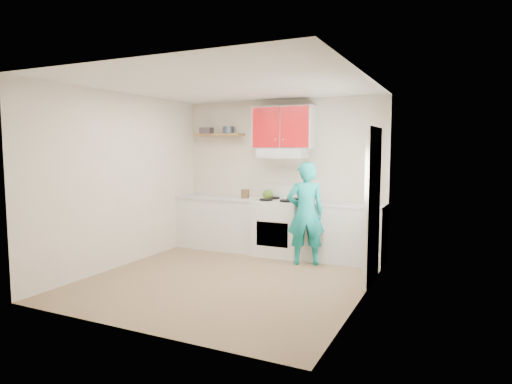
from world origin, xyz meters
The scene contains 21 objects.
floor centered at (0.00, 0.00, 0.00)m, with size 3.80×3.80×0.00m, color brown.
ceiling centered at (0.00, 0.00, 2.60)m, with size 3.60×3.80×0.04m, color white.
back_wall centered at (0.00, 1.90, 1.30)m, with size 3.60×0.04×2.60m, color beige.
front_wall centered at (0.00, -1.90, 1.30)m, with size 3.60×0.04×2.60m, color beige.
left_wall centered at (-1.80, 0.00, 1.30)m, with size 0.04×3.80×2.60m, color beige.
right_wall centered at (1.80, 0.00, 1.30)m, with size 0.04×3.80×2.60m, color beige.
door centered at (1.78, 0.70, 1.02)m, with size 0.05×0.85×2.05m, color white.
door_glass centered at (1.75, 0.70, 1.45)m, with size 0.01×0.55×0.95m, color white.
counter_left centered at (-1.04, 1.60, 0.45)m, with size 1.52×0.60×0.90m, color silver.
counter_right centered at (1.14, 1.60, 0.45)m, with size 1.32×0.60×0.90m, color silver.
stove centered at (0.10, 1.57, 0.46)m, with size 0.76×0.65×0.92m, color white.
range_hood centered at (0.10, 1.68, 1.70)m, with size 0.76×0.44×0.15m, color silver.
upper_cabinets centered at (0.10, 1.73, 2.12)m, with size 1.02×0.33×0.70m, color #B00F12.
shelf centered at (-1.15, 1.75, 2.02)m, with size 0.90×0.30×0.04m, color brown.
books centered at (-1.40, 1.73, 2.09)m, with size 0.22×0.16×0.11m, color #453C42.
tin centered at (-0.96, 1.74, 2.10)m, with size 0.20×0.20×0.12m, color #333D4C.
kettle centered at (-0.16, 1.66, 1.00)m, with size 0.19×0.19×0.16m, color #4C7420.
crock centered at (-0.54, 1.58, 0.99)m, with size 0.15×0.15×0.18m, color #4A3620.
cutting_board centered at (0.79, 1.52, 0.91)m, with size 0.30×0.22×0.02m, color olive.
silicone_mat centered at (1.45, 1.55, 0.90)m, with size 0.29×0.24×0.01m, color red.
person centered at (0.69, 1.18, 0.79)m, with size 0.57×0.38×1.58m, color #0E827D.
Camera 1 is at (2.83, -5.11, 1.77)m, focal length 30.74 mm.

